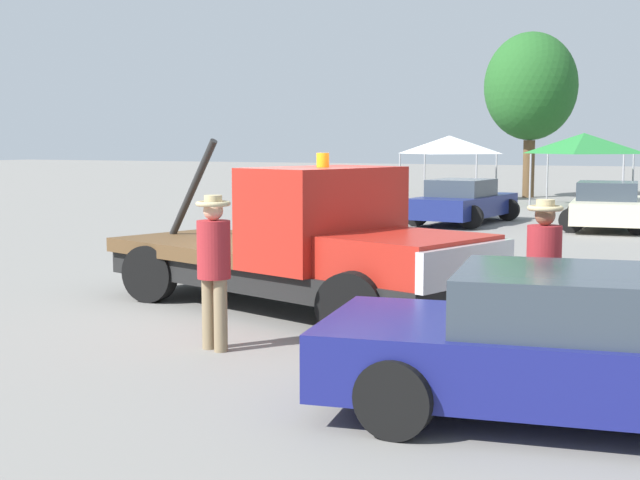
{
  "coord_description": "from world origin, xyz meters",
  "views": [
    {
      "loc": [
        5.91,
        -11.57,
        2.47
      ],
      "look_at": [
        0.5,
        0.0,
        1.05
      ],
      "focal_mm": 50.0,
      "sensor_mm": 36.0,
      "label": 1
    }
  ],
  "objects_px": {
    "tree_left": "(531,87)",
    "person_near_truck": "(544,265)",
    "parked_car_charcoal": "(350,198)",
    "person_at_hood": "(214,259)",
    "foreground_car": "(604,350)",
    "tow_truck": "(308,250)",
    "canopy_tent_white": "(449,145)",
    "parked_car_navy": "(463,202)",
    "traffic_cone": "(310,259)",
    "canopy_tent_green": "(584,143)",
    "parked_car_cream": "(607,206)"
  },
  "relations": [
    {
      "from": "person_at_hood",
      "to": "tree_left",
      "type": "xyz_separation_m",
      "value": [
        -2.74,
        30.42,
        3.71
      ]
    },
    {
      "from": "canopy_tent_white",
      "to": "tree_left",
      "type": "bearing_deg",
      "value": 44.26
    },
    {
      "from": "foreground_car",
      "to": "parked_car_charcoal",
      "type": "height_order",
      "value": "same"
    },
    {
      "from": "tow_truck",
      "to": "parked_car_navy",
      "type": "xyz_separation_m",
      "value": [
        -1.84,
        14.52,
        -0.27
      ]
    },
    {
      "from": "person_near_truck",
      "to": "tree_left",
      "type": "xyz_separation_m",
      "value": [
        -6.33,
        29.15,
        3.73
      ]
    },
    {
      "from": "tow_truck",
      "to": "parked_car_navy",
      "type": "relative_size",
      "value": 1.39
    },
    {
      "from": "person_near_truck",
      "to": "person_at_hood",
      "type": "distance_m",
      "value": 3.81
    },
    {
      "from": "person_at_hood",
      "to": "canopy_tent_white",
      "type": "xyz_separation_m",
      "value": [
        -5.53,
        27.7,
        1.22
      ]
    },
    {
      "from": "tow_truck",
      "to": "traffic_cone",
      "type": "distance_m",
      "value": 3.95
    },
    {
      "from": "parked_car_charcoal",
      "to": "canopy_tent_white",
      "type": "bearing_deg",
      "value": 0.73
    },
    {
      "from": "tree_left",
      "to": "parked_car_navy",
      "type": "bearing_deg",
      "value": -86.24
    },
    {
      "from": "canopy_tent_white",
      "to": "tree_left",
      "type": "height_order",
      "value": "tree_left"
    },
    {
      "from": "foreground_car",
      "to": "person_at_hood",
      "type": "height_order",
      "value": "person_at_hood"
    },
    {
      "from": "person_at_hood",
      "to": "parked_car_navy",
      "type": "relative_size",
      "value": 0.39
    },
    {
      "from": "parked_car_navy",
      "to": "traffic_cone",
      "type": "relative_size",
      "value": 8.62
    },
    {
      "from": "parked_car_cream",
      "to": "person_at_hood",
      "type": "bearing_deg",
      "value": 167.03
    },
    {
      "from": "person_at_hood",
      "to": "traffic_cone",
      "type": "xyz_separation_m",
      "value": [
        -1.68,
        6.11,
        -0.83
      ]
    },
    {
      "from": "foreground_car",
      "to": "traffic_cone",
      "type": "height_order",
      "value": "foreground_car"
    },
    {
      "from": "foreground_car",
      "to": "parked_car_charcoal",
      "type": "bearing_deg",
      "value": 110.44
    },
    {
      "from": "parked_car_navy",
      "to": "tree_left",
      "type": "distance_m",
      "value": 13.97
    },
    {
      "from": "foreground_car",
      "to": "person_near_truck",
      "type": "height_order",
      "value": "person_near_truck"
    },
    {
      "from": "tow_truck",
      "to": "traffic_cone",
      "type": "xyz_separation_m",
      "value": [
        -1.66,
        3.53,
        -0.66
      ]
    },
    {
      "from": "parked_car_navy",
      "to": "traffic_cone",
      "type": "bearing_deg",
      "value": -173.0
    },
    {
      "from": "parked_car_navy",
      "to": "canopy_tent_white",
      "type": "xyz_separation_m",
      "value": [
        -3.66,
        10.59,
        1.66
      ]
    },
    {
      "from": "foreground_car",
      "to": "person_at_hood",
      "type": "xyz_separation_m",
      "value": [
        -4.54,
        0.87,
        0.44
      ]
    },
    {
      "from": "tree_left",
      "to": "person_near_truck",
      "type": "bearing_deg",
      "value": -77.75
    },
    {
      "from": "parked_car_navy",
      "to": "canopy_tent_green",
      "type": "distance_m",
      "value": 9.33
    },
    {
      "from": "person_near_truck",
      "to": "tree_left",
      "type": "bearing_deg",
      "value": -23.63
    },
    {
      "from": "parked_car_navy",
      "to": "canopy_tent_green",
      "type": "xyz_separation_m",
      "value": [
        2.11,
        8.92,
        1.73
      ]
    },
    {
      "from": "parked_car_cream",
      "to": "traffic_cone",
      "type": "bearing_deg",
      "value": 154.97
    },
    {
      "from": "canopy_tent_green",
      "to": "tree_left",
      "type": "distance_m",
      "value": 5.83
    },
    {
      "from": "parked_car_charcoal",
      "to": "tow_truck",
      "type": "bearing_deg",
      "value": -157.72
    },
    {
      "from": "foreground_car",
      "to": "parked_car_cream",
      "type": "distance_m",
      "value": 18.25
    },
    {
      "from": "tow_truck",
      "to": "parked_car_navy",
      "type": "distance_m",
      "value": 14.64
    },
    {
      "from": "canopy_tent_white",
      "to": "traffic_cone",
      "type": "xyz_separation_m",
      "value": [
        3.84,
        -21.59,
        -2.06
      ]
    },
    {
      "from": "person_near_truck",
      "to": "person_at_hood",
      "type": "xyz_separation_m",
      "value": [
        -3.59,
        -1.26,
        0.02
      ]
    },
    {
      "from": "canopy_tent_white",
      "to": "traffic_cone",
      "type": "relative_size",
      "value": 6.04
    },
    {
      "from": "tow_truck",
      "to": "parked_car_charcoal",
      "type": "bearing_deg",
      "value": 128.72
    },
    {
      "from": "parked_car_charcoal",
      "to": "person_at_hood",
      "type": "bearing_deg",
      "value": -160.55
    },
    {
      "from": "traffic_cone",
      "to": "canopy_tent_green",
      "type": "bearing_deg",
      "value": 84.49
    },
    {
      "from": "parked_car_charcoal",
      "to": "traffic_cone",
      "type": "height_order",
      "value": "parked_car_charcoal"
    },
    {
      "from": "parked_car_navy",
      "to": "tree_left",
      "type": "relative_size",
      "value": 0.66
    },
    {
      "from": "person_at_hood",
      "to": "person_near_truck",
      "type": "bearing_deg",
      "value": 127.48
    },
    {
      "from": "parked_car_navy",
      "to": "foreground_car",
      "type": "bearing_deg",
      "value": -154.36
    },
    {
      "from": "parked_car_cream",
      "to": "traffic_cone",
      "type": "distance_m",
      "value": 11.8
    },
    {
      "from": "person_near_truck",
      "to": "canopy_tent_white",
      "type": "height_order",
      "value": "canopy_tent_white"
    },
    {
      "from": "person_near_truck",
      "to": "parked_car_cream",
      "type": "bearing_deg",
      "value": -31.13
    },
    {
      "from": "foreground_car",
      "to": "parked_car_navy",
      "type": "distance_m",
      "value": 19.09
    },
    {
      "from": "tow_truck",
      "to": "tree_left",
      "type": "bearing_deg",
      "value": 113.41
    },
    {
      "from": "person_at_hood",
      "to": "tree_left",
      "type": "bearing_deg",
      "value": -156.76
    }
  ]
}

